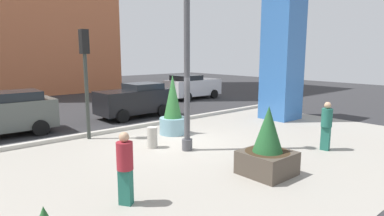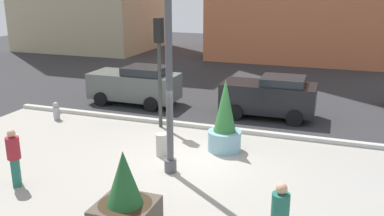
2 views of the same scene
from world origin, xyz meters
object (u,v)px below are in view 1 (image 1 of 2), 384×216
(potted_plant_mid_plaza, at_px, (268,148))
(car_passing_lane, at_px, (1,114))
(car_curb_east, at_px, (192,86))
(lamp_post, at_px, (187,41))
(concrete_bollard, at_px, (152,138))
(pedestrian_on_sidewalk, at_px, (125,165))
(pedestrian_by_curb, at_px, (326,124))
(traffic_light_corner, at_px, (85,66))
(art_pillar_blue, at_px, (282,56))
(potted_plant_curbside, at_px, (173,110))
(car_intersection, at_px, (135,100))

(potted_plant_mid_plaza, bearing_deg, car_passing_lane, 115.60)
(car_passing_lane, bearing_deg, car_curb_east, 14.52)
(lamp_post, xyz_separation_m, concrete_bollard, (-0.73, 1.03, -3.31))
(concrete_bollard, xyz_separation_m, pedestrian_on_sidewalk, (-2.90, -3.28, 0.54))
(lamp_post, xyz_separation_m, car_passing_lane, (-4.35, 6.37, -2.77))
(car_passing_lane, height_order, pedestrian_by_curb, car_passing_lane)
(concrete_bollard, distance_m, car_curb_east, 12.80)
(potted_plant_mid_plaza, height_order, car_curb_east, potted_plant_mid_plaza)
(traffic_light_corner, bearing_deg, potted_plant_mid_plaza, -72.62)
(art_pillar_blue, distance_m, pedestrian_on_sidewalk, 11.55)
(traffic_light_corner, height_order, pedestrian_on_sidewalk, traffic_light_corner)
(concrete_bollard, bearing_deg, car_curb_east, 42.85)
(art_pillar_blue, xyz_separation_m, potted_plant_curbside, (-6.11, 0.99, -2.15))
(art_pillar_blue, bearing_deg, car_passing_lane, 155.71)
(car_curb_east, xyz_separation_m, pedestrian_by_curb, (-5.03, -12.81, 0.04))
(car_intersection, bearing_deg, traffic_light_corner, -143.81)
(art_pillar_blue, distance_m, car_passing_lane, 12.83)
(pedestrian_by_curb, height_order, pedestrian_on_sidewalk, pedestrian_by_curb)
(potted_plant_curbside, relative_size, concrete_bollard, 3.25)
(potted_plant_curbside, xyz_separation_m, car_curb_east, (7.59, 7.57, -0.10))
(lamp_post, xyz_separation_m, potted_plant_curbside, (1.05, 2.16, -2.69))
(lamp_post, xyz_separation_m, traffic_light_corner, (-1.92, 3.67, -0.86))
(potted_plant_curbside, bearing_deg, concrete_bollard, -147.66)
(lamp_post, relative_size, art_pillar_blue, 1.20)
(lamp_post, bearing_deg, potted_plant_mid_plaza, -86.11)
(pedestrian_on_sidewalk, bearing_deg, lamp_post, 31.72)
(potted_plant_curbside, bearing_deg, art_pillar_blue, -9.19)
(car_intersection, height_order, pedestrian_by_curb, car_intersection)
(art_pillar_blue, distance_m, car_curb_east, 8.97)
(potted_plant_mid_plaza, xyz_separation_m, car_curb_east, (8.43, 12.89, 0.15))
(potted_plant_mid_plaza, relative_size, pedestrian_on_sidewalk, 1.16)
(art_pillar_blue, relative_size, car_passing_lane, 1.54)
(car_intersection, bearing_deg, potted_plant_curbside, -100.12)
(car_curb_east, relative_size, car_intersection, 1.07)
(potted_plant_curbside, bearing_deg, potted_plant_mid_plaza, -98.90)
(art_pillar_blue, height_order, potted_plant_mid_plaza, art_pillar_blue)
(concrete_bollard, height_order, car_passing_lane, car_passing_lane)
(traffic_light_corner, xyz_separation_m, car_intersection, (3.72, 2.72, -1.93))
(potted_plant_curbside, distance_m, pedestrian_on_sidewalk, 6.44)
(potted_plant_mid_plaza, distance_m, pedestrian_on_sidewalk, 3.96)
(traffic_light_corner, height_order, pedestrian_by_curb, traffic_light_corner)
(traffic_light_corner, xyz_separation_m, pedestrian_on_sidewalk, (-1.72, -5.91, -1.91))
(car_curb_east, bearing_deg, car_intersection, -153.94)
(concrete_bollard, distance_m, pedestrian_on_sidewalk, 4.41)
(lamp_post, height_order, pedestrian_on_sidewalk, lamp_post)
(lamp_post, xyz_separation_m, potted_plant_mid_plaza, (0.21, -3.16, -2.94))
(lamp_post, relative_size, traffic_light_corner, 1.81)
(lamp_post, bearing_deg, pedestrian_on_sidewalk, -148.28)
(art_pillar_blue, distance_m, potted_plant_curbside, 6.56)
(car_curb_east, bearing_deg, art_pillar_blue, -99.81)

